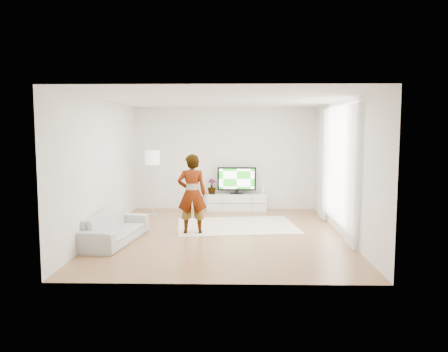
{
  "coord_description": "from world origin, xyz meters",
  "views": [
    {
      "loc": [
        0.25,
        -8.99,
        2.18
      ],
      "look_at": [
        0.04,
        0.4,
        1.19
      ],
      "focal_mm": 35.0,
      "sensor_mm": 36.0,
      "label": 1
    }
  ],
  "objects_px": {
    "television": "(237,179)",
    "rug": "(237,225)",
    "player": "(192,194)",
    "media_console": "(237,202)",
    "floor_lamp": "(153,160)",
    "sofa": "(114,228)"
  },
  "relations": [
    {
      "from": "rug",
      "to": "floor_lamp",
      "type": "height_order",
      "value": "floor_lamp"
    },
    {
      "from": "player",
      "to": "sofa",
      "type": "height_order",
      "value": "player"
    },
    {
      "from": "player",
      "to": "floor_lamp",
      "type": "relative_size",
      "value": 1.01
    },
    {
      "from": "player",
      "to": "media_console",
      "type": "bearing_deg",
      "value": -114.27
    },
    {
      "from": "floor_lamp",
      "to": "player",
      "type": "bearing_deg",
      "value": -59.27
    },
    {
      "from": "media_console",
      "to": "rug",
      "type": "xyz_separation_m",
      "value": [
        -0.02,
        -1.95,
        -0.22
      ]
    },
    {
      "from": "media_console",
      "to": "sofa",
      "type": "bearing_deg",
      "value": -124.92
    },
    {
      "from": "sofa",
      "to": "floor_lamp",
      "type": "distance_m",
      "value": 3.0
    },
    {
      "from": "television",
      "to": "sofa",
      "type": "relative_size",
      "value": 0.54
    },
    {
      "from": "media_console",
      "to": "player",
      "type": "distance_m",
      "value": 2.94
    },
    {
      "from": "media_console",
      "to": "sofa",
      "type": "height_order",
      "value": "sofa"
    },
    {
      "from": "floor_lamp",
      "to": "sofa",
      "type": "bearing_deg",
      "value": -95.36
    },
    {
      "from": "television",
      "to": "rug",
      "type": "xyz_separation_m",
      "value": [
        -0.02,
        -1.97,
        -0.84
      ]
    },
    {
      "from": "media_console",
      "to": "sofa",
      "type": "xyz_separation_m",
      "value": [
        -2.42,
        -3.46,
        0.06
      ]
    },
    {
      "from": "player",
      "to": "sofa",
      "type": "bearing_deg",
      "value": 22.57
    },
    {
      "from": "media_console",
      "to": "sofa",
      "type": "relative_size",
      "value": 0.83
    },
    {
      "from": "player",
      "to": "rug",
      "type": "bearing_deg",
      "value": -145.81
    },
    {
      "from": "television",
      "to": "media_console",
      "type": "bearing_deg",
      "value": -90.0
    },
    {
      "from": "media_console",
      "to": "television",
      "type": "relative_size",
      "value": 1.53
    },
    {
      "from": "rug",
      "to": "player",
      "type": "xyz_separation_m",
      "value": [
        -0.94,
        -0.76,
        0.84
      ]
    },
    {
      "from": "television",
      "to": "rug",
      "type": "distance_m",
      "value": 2.14
    },
    {
      "from": "rug",
      "to": "floor_lamp",
      "type": "bearing_deg",
      "value": 149.72
    }
  ]
}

